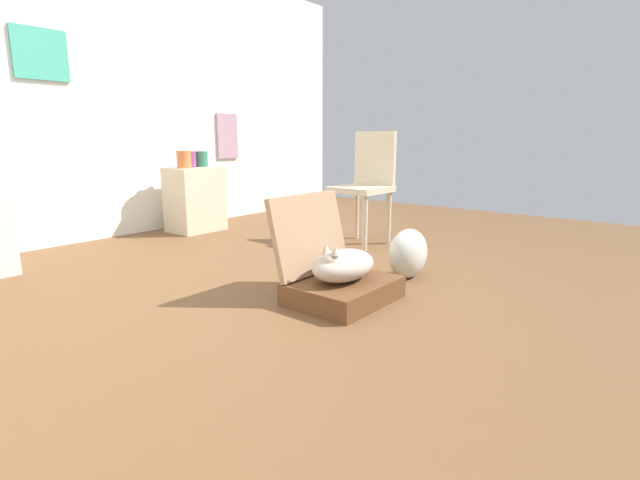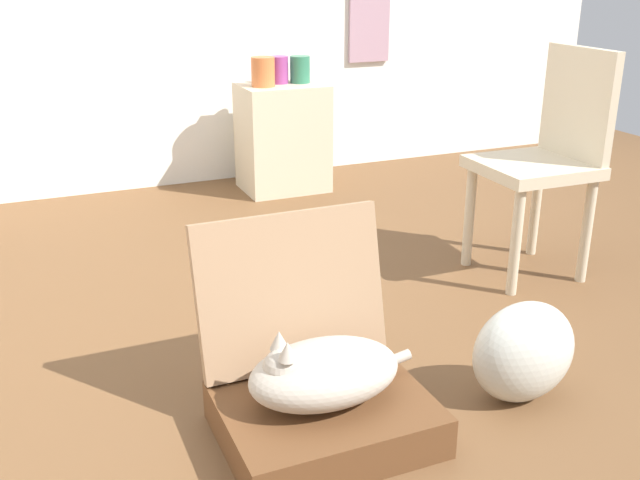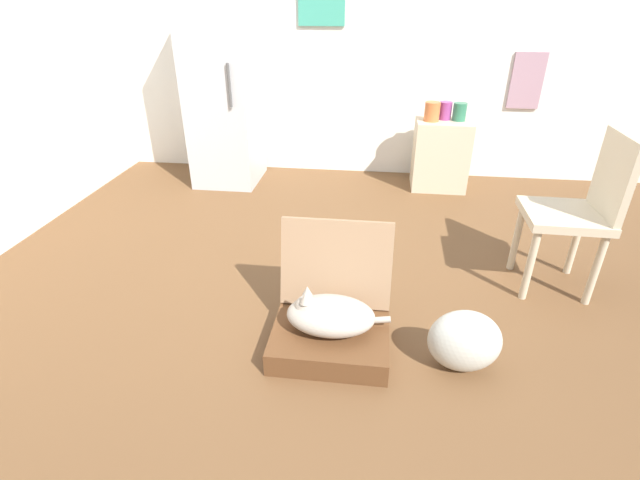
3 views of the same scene
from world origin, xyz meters
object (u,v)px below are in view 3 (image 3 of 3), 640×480
at_px(suitcase_base, 330,339).
at_px(vase_tall, 432,112).
at_px(plastic_bag_white, 464,341).
at_px(refrigerator, 223,89).
at_px(cat, 329,315).
at_px(vase_short, 460,112).
at_px(side_table, 440,155).
at_px(vase_round, 445,111).
at_px(chair, 580,208).

distance_m(suitcase_base, vase_tall, 2.51).
distance_m(plastic_bag_white, refrigerator, 3.11).
distance_m(cat, vase_short, 2.60).
bearing_deg(suitcase_base, refrigerator, 117.90).
relative_size(cat, refrigerator, 0.30).
relative_size(side_table, vase_short, 4.09).
bearing_deg(vase_round, plastic_bag_white, -92.70).
relative_size(suitcase_base, side_table, 0.94).
bearing_deg(vase_tall, suitcase_base, -105.25).
height_order(vase_short, vase_round, same).
relative_size(cat, chair, 0.54).
bearing_deg(refrigerator, plastic_bag_white, -51.79).
bearing_deg(plastic_bag_white, suitcase_base, 174.94).
relative_size(refrigerator, vase_short, 11.30).
distance_m(cat, chair, 1.59).
relative_size(vase_short, vase_round, 1.00).
bearing_deg(vase_short, cat, -110.42).
distance_m(cat, vase_tall, 2.48).
height_order(plastic_bag_white, refrigerator, refrigerator).
height_order(vase_round, chair, chair).
relative_size(refrigerator, side_table, 2.76).
xyz_separation_m(suitcase_base, vase_short, (0.88, 2.39, 0.64)).
distance_m(side_table, chair, 1.74).
bearing_deg(vase_tall, vase_short, 10.77).
relative_size(cat, vase_tall, 3.18).
height_order(cat, vase_short, vase_short).
height_order(cat, plastic_bag_white, cat).
height_order(suitcase_base, cat, cat).
xyz_separation_m(plastic_bag_white, vase_tall, (-0.00, 2.40, 0.54)).
relative_size(plastic_bag_white, chair, 0.36).
distance_m(cat, side_table, 2.50).
height_order(cat, vase_tall, vase_tall).
bearing_deg(suitcase_base, plastic_bag_white, -5.06).
xyz_separation_m(cat, vase_tall, (0.65, 2.34, 0.49)).
xyz_separation_m(cat, side_table, (0.77, 2.37, 0.10)).
bearing_deg(refrigerator, suitcase_base, -62.10).
xyz_separation_m(suitcase_base, side_table, (0.76, 2.37, 0.25)).
height_order(side_table, vase_short, vase_short).
bearing_deg(plastic_bag_white, vase_tall, 90.10).
height_order(plastic_bag_white, vase_short, vase_short).
relative_size(suitcase_base, cat, 1.13).
bearing_deg(chair, vase_tall, -154.47).
bearing_deg(suitcase_base, chair, 29.20).
relative_size(suitcase_base, vase_short, 3.84).
relative_size(vase_tall, vase_round, 1.06).
height_order(refrigerator, chair, refrigerator).
relative_size(vase_short, chair, 0.16).
bearing_deg(cat, side_table, 72.05).
bearing_deg(chair, plastic_bag_white, -39.82).
bearing_deg(vase_tall, plastic_bag_white, -89.90).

